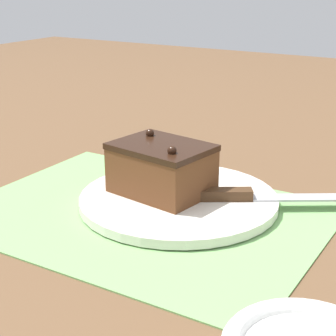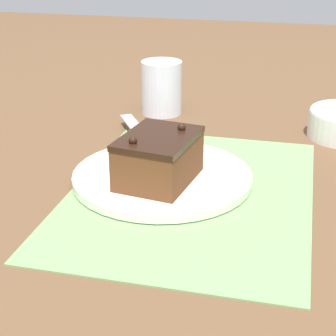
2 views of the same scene
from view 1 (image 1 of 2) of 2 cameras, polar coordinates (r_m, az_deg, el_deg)
name	(u,v)px [view 1 (image 1 of 2)]	position (r m, az deg, el deg)	size (l,w,h in m)	color
ground_plane	(143,215)	(0.74, -2.60, -4.83)	(3.00, 3.00, 0.00)	brown
placemat_woven	(143,214)	(0.73, -2.60, -4.68)	(0.46, 0.34, 0.00)	#7AB266
cake_plate	(179,200)	(0.76, 1.09, -3.24)	(0.27, 0.27, 0.01)	white
chocolate_cake	(160,168)	(0.75, -0.77, -0.01)	(0.14, 0.11, 0.08)	brown
serving_knife	(254,195)	(0.75, 8.70, -2.77)	(0.23, 0.16, 0.01)	#472D19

